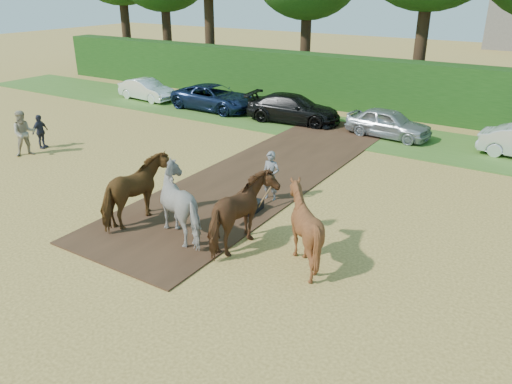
{
  "coord_description": "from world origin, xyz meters",
  "views": [
    {
      "loc": [
        11.02,
        -8.96,
        6.97
      ],
      "look_at": [
        3.97,
        2.13,
        1.4
      ],
      "focal_mm": 35.0,
      "sensor_mm": 36.0,
      "label": 1
    }
  ],
  "objects_px": {
    "spectator_near": "(24,133)",
    "plough_team": "(216,207)",
    "parked_cars": "(283,108)",
    "spectator_far": "(40,132)"
  },
  "relations": [
    {
      "from": "spectator_near",
      "to": "plough_team",
      "type": "relative_size",
      "value": 0.29
    },
    {
      "from": "spectator_far",
      "to": "plough_team",
      "type": "distance_m",
      "value": 12.2
    },
    {
      "from": "spectator_far",
      "to": "spectator_near",
      "type": "bearing_deg",
      "value": -173.51
    },
    {
      "from": "spectator_near",
      "to": "spectator_far",
      "type": "xyz_separation_m",
      "value": [
        -0.34,
        0.99,
        -0.22
      ]
    },
    {
      "from": "spectator_far",
      "to": "parked_cars",
      "type": "bearing_deg",
      "value": -46.65
    },
    {
      "from": "spectator_far",
      "to": "parked_cars",
      "type": "height_order",
      "value": "spectator_far"
    },
    {
      "from": "plough_team",
      "to": "parked_cars",
      "type": "xyz_separation_m",
      "value": [
        -5.07,
        12.79,
        -0.33
      ]
    },
    {
      "from": "parked_cars",
      "to": "spectator_near",
      "type": "bearing_deg",
      "value": -120.45
    },
    {
      "from": "plough_team",
      "to": "parked_cars",
      "type": "distance_m",
      "value": 13.76
    },
    {
      "from": "spectator_near",
      "to": "plough_team",
      "type": "xyz_separation_m",
      "value": [
        11.54,
        -1.79,
        0.06
      ]
    }
  ]
}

